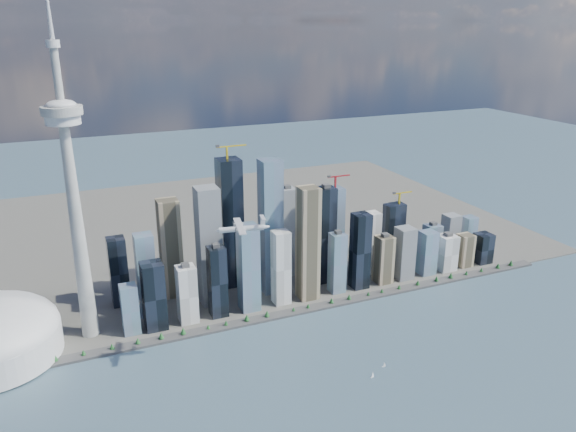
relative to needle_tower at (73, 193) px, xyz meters
name	(u,v)px	position (x,y,z in m)	size (l,w,h in m)	color
ground	(353,404)	(300.00, -310.00, -235.84)	(4000.00, 4000.00, 0.00)	#385162
seawall	(281,315)	(300.00, -60.00, -233.84)	(1100.00, 22.00, 4.00)	#383838
land	(209,229)	(300.00, 390.00, -234.34)	(1400.00, 900.00, 3.00)	#4C4C47
shoreline_trees	(281,311)	(300.00, -60.00, -227.06)	(960.53, 7.20, 8.80)	#3F2D1E
skyscraper_cluster	(292,247)	(359.62, 26.82, -152.89)	(736.00, 142.00, 266.72)	black
needle_tower	(73,193)	(0.00, 0.00, 0.00)	(56.00, 56.00, 550.50)	gray
airplane	(243,228)	(196.54, -183.49, -19.56)	(71.88, 63.88, 17.58)	silver
sailboat_west	(373,375)	(352.82, -270.04, -232.82)	(6.60, 3.98, 9.40)	white
sailboat_east	(384,365)	(381.53, -254.94, -233.21)	(5.89, 1.72, 8.19)	white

